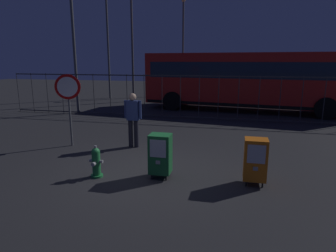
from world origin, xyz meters
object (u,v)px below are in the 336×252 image
object	(u,v)px
newspaper_box_secondary	(255,159)
stop_sign	(68,95)
street_light_far_right	(108,34)
bus_near	(246,78)
street_light_near_right	(183,40)
newspaper_box_primary	(160,154)
fire_hydrant	(96,162)
street_light_far_left	(73,31)
street_light_near_left	(132,32)
pedestrian	(133,117)

from	to	relation	value
newspaper_box_secondary	stop_sign	bearing A→B (deg)	162.03
street_light_far_right	stop_sign	bearing A→B (deg)	-71.67
newspaper_box_secondary	bus_near	size ratio (longest dim) A/B	0.10
stop_sign	bus_near	distance (m)	9.76
street_light_near_right	newspaper_box_primary	bearing A→B (deg)	-81.34
newspaper_box_primary	street_light_far_right	xyz separation A→B (m)	(-7.14, 13.22, 3.80)
fire_hydrant	street_light_far_left	xyz separation A→B (m)	(-4.79, 7.56, 3.68)
street_light_near_left	street_light_far_left	size ratio (longest dim) A/B	1.10
newspaper_box_primary	street_light_near_right	bearing A→B (deg)	98.66
street_light_far_right	pedestrian	bearing A→B (deg)	-62.66
bus_near	street_light_far_right	xyz separation A→B (m)	(-9.21, 3.26, 2.66)
pedestrian	street_light_near_left	xyz separation A→B (m)	(-3.52, 9.82, 3.43)
fire_hydrant	newspaper_box_secondary	xyz separation A→B (m)	(3.52, 0.39, 0.22)
stop_sign	bus_near	world-z (taller)	bus_near
fire_hydrant	street_light_far_right	world-z (taller)	street_light_far_right
newspaper_box_secondary	pedestrian	bearing A→B (deg)	149.17
fire_hydrant	street_light_near_right	xyz separation A→B (m)	(-1.05, 16.63, 3.75)
stop_sign	pedestrian	bearing A→B (deg)	9.43
bus_near	street_light_far_right	size ratio (longest dim) A/B	1.41
pedestrian	street_light_near_left	distance (m)	10.98
street_light_near_left	street_light_far_left	distance (m)	4.92
newspaper_box_primary	street_light_near_left	xyz separation A→B (m)	(-4.94, 12.00, 3.81)
pedestrian	street_light_near_left	size ratio (longest dim) A/B	0.22
pedestrian	street_light_near_right	bearing A→B (deg)	94.29
stop_sign	street_light_near_left	xyz separation A→B (m)	(-1.57, 10.15, 2.78)
newspaper_box_primary	pedestrian	xyz separation A→B (m)	(-1.43, 2.18, 0.38)
stop_sign	street_light_far_left	distance (m)	6.59
bus_near	street_light_far_left	size ratio (longest dim) A/B	1.55
street_light_near_right	stop_sign	bearing A→B (deg)	-93.48
bus_near	street_light_far_left	xyz separation A→B (m)	(-8.31, -2.69, 2.32)
pedestrian	street_light_near_right	distance (m)	14.54
pedestrian	fire_hydrant	bearing A→B (deg)	-90.42
newspaper_box_primary	pedestrian	bearing A→B (deg)	123.20
newspaper_box_primary	street_light_far_right	size ratio (longest dim) A/B	0.13
fire_hydrant	pedestrian	distance (m)	2.55
newspaper_box_secondary	street_light_near_right	distance (m)	17.24
stop_sign	street_light_far_right	world-z (taller)	street_light_far_right
newspaper_box_secondary	bus_near	distance (m)	9.94
fire_hydrant	street_light_near_left	bearing A→B (deg)	105.88
pedestrian	street_light_far_left	xyz separation A→B (m)	(-4.81, 5.09, 3.08)
fire_hydrant	street_light_near_left	world-z (taller)	street_light_near_left
street_light_near_left	street_light_near_right	world-z (taller)	street_light_near_left
newspaper_box_secondary	bus_near	world-z (taller)	bus_near
pedestrian	street_light_far_right	world-z (taller)	street_light_far_right
newspaper_box_secondary	street_light_far_right	xyz separation A→B (m)	(-9.21, 13.14, 3.80)
fire_hydrant	stop_sign	size ratio (longest dim) A/B	0.33
newspaper_box_secondary	street_light_near_right	size ratio (longest dim) A/B	0.14
newspaper_box_secondary	bus_near	bearing A→B (deg)	90.01
newspaper_box_primary	bus_near	distance (m)	10.24
stop_sign	street_light_near_left	size ratio (longest dim) A/B	0.29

